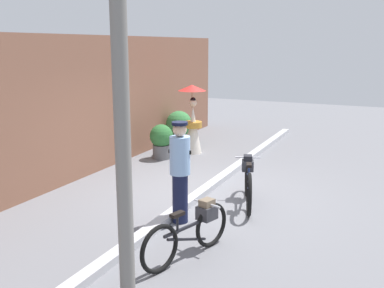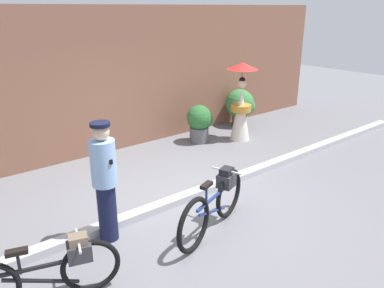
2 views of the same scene
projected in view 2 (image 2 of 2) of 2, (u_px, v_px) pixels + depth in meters
The scene contains 9 objects.
ground_plane at pixel (183, 201), 6.40m from camera, with size 30.00×30.00×0.00m, color slate.
building_wall at pixel (96, 82), 8.13m from camera, with size 14.00×0.40×3.14m, color brown.
sidewalk_curb at pixel (183, 198), 6.38m from camera, with size 14.00×0.20×0.12m, color #B2B2B7.
bicycle_near_officer at pixel (215, 203), 5.43m from camera, with size 1.73×0.72×0.85m.
bicycle_far_side at pixel (49, 270), 4.10m from camera, with size 1.67×0.64×0.76m.
person_officer at pixel (105, 179), 5.05m from camera, with size 0.34×0.38×1.72m.
person_with_parasol at pixel (241, 103), 9.06m from camera, with size 0.76×0.76×1.87m.
potted_plant_by_door at pixel (200, 122), 9.03m from camera, with size 0.62×0.60×0.91m.
potted_plant_small at pixel (241, 105), 10.28m from camera, with size 0.79×0.77×1.01m.
Camera 2 is at (-3.43, -4.53, 3.09)m, focal length 35.32 mm.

